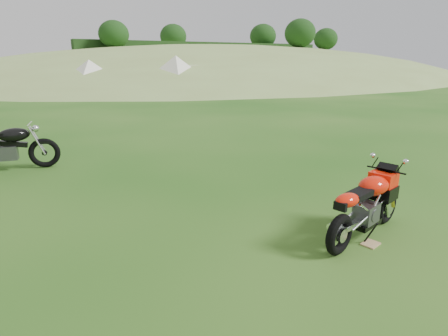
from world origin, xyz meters
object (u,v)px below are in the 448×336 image
vintage_moto_b (6,146)px  tent_mid (90,75)px  tent_right (176,74)px  plywood_board (371,244)px  caravan (201,77)px  sport_motorcycle (367,201)px

vintage_moto_b → tent_mid: tent_mid is taller
tent_right → plywood_board: bearing=-133.2°
tent_mid → caravan: (7.65, -2.32, -0.24)m
sport_motorcycle → tent_right: bearing=59.8°
tent_mid → caravan: bearing=-30.3°
plywood_board → vintage_moto_b: (-3.88, 6.76, 0.56)m
sport_motorcycle → plywood_board: sport_motorcycle is taller
vintage_moto_b → caravan: caravan is taller
sport_motorcycle → vintage_moto_b: bearing=110.9°
sport_motorcycle → tent_right: size_ratio=0.62×
vintage_moto_b → plywood_board: bearing=-45.2°
vintage_moto_b → caravan: 21.30m
plywood_board → tent_mid: tent_mid is taller
plywood_board → tent_right: 23.44m
sport_motorcycle → vintage_moto_b: 7.66m
plywood_board → tent_mid: (2.67, 24.95, 1.20)m
plywood_board → vintage_moto_b: size_ratio=0.11×
tent_mid → tent_right: size_ratio=0.93×
sport_motorcycle → tent_mid: tent_mid is taller
tent_mid → tent_right: 6.02m
plywood_board → caravan: 24.89m
tent_right → tent_mid: bearing=127.4°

